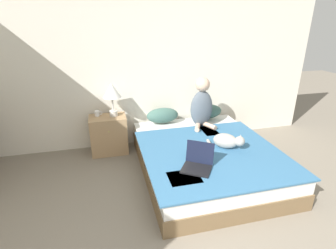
# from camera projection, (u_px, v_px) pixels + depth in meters

# --- Properties ---
(wall_back) EXTENTS (5.89, 0.05, 2.55)m
(wall_back) POSITION_uv_depth(u_px,v_px,m) (139.00, 66.00, 4.00)
(wall_back) COLOR silver
(wall_back) RESTS_ON ground_plane
(bed) EXTENTS (1.72, 2.13, 0.40)m
(bed) POSITION_uv_depth(u_px,v_px,m) (205.00, 158.00, 3.54)
(bed) COLOR brown
(bed) RESTS_ON ground_plane
(pillow_near) EXTENTS (0.51, 0.25, 0.24)m
(pillow_near) POSITION_uv_depth(u_px,v_px,m) (163.00, 115.00, 4.16)
(pillow_near) COLOR #42665B
(pillow_near) RESTS_ON bed
(pillow_far) EXTENTS (0.51, 0.25, 0.24)m
(pillow_far) POSITION_uv_depth(u_px,v_px,m) (207.00, 112.00, 4.33)
(pillow_far) COLOR #42665B
(pillow_far) RESTS_ON bed
(person_sitting) EXTENTS (0.36, 0.35, 0.76)m
(person_sitting) POSITION_uv_depth(u_px,v_px,m) (202.00, 105.00, 3.95)
(person_sitting) COLOR slate
(person_sitting) RESTS_ON bed
(cat_tabby) EXTENTS (0.40, 0.39, 0.20)m
(cat_tabby) POSITION_uv_depth(u_px,v_px,m) (227.00, 141.00, 3.35)
(cat_tabby) COLOR #A8A399
(cat_tabby) RESTS_ON bed
(laptop_open) EXTENTS (0.44, 0.43, 0.27)m
(laptop_open) POSITION_uv_depth(u_px,v_px,m) (198.00, 163.00, 2.92)
(laptop_open) COLOR black
(laptop_open) RESTS_ON bed
(nightstand) EXTENTS (0.54, 0.39, 0.59)m
(nightstand) POSITION_uv_depth(u_px,v_px,m) (109.00, 135.00, 4.02)
(nightstand) COLOR tan
(nightstand) RESTS_ON ground_plane
(table_lamp) EXTENTS (0.27, 0.27, 0.50)m
(table_lamp) POSITION_uv_depth(u_px,v_px,m) (112.00, 92.00, 3.80)
(table_lamp) COLOR beige
(table_lamp) RESTS_ON nightstand
(coffee_mug) EXTENTS (0.12, 0.07, 0.08)m
(coffee_mug) POSITION_uv_depth(u_px,v_px,m) (97.00, 113.00, 3.92)
(coffee_mug) COLOR white
(coffee_mug) RESTS_ON nightstand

